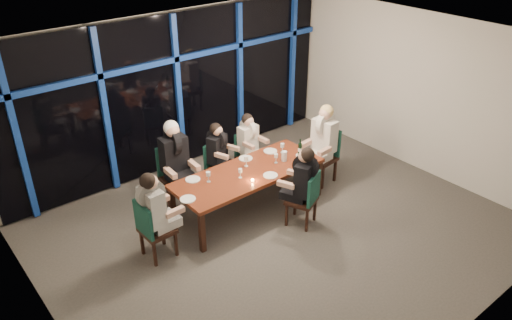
# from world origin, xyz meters

# --- Properties ---
(room) EXTENTS (7.04, 7.00, 3.02)m
(room) POSITION_xyz_m (0.00, 0.00, 2.02)
(room) COLOR #534F49
(room) RESTS_ON ground
(window_wall) EXTENTS (6.86, 0.43, 2.94)m
(window_wall) POSITION_xyz_m (0.01, 2.93, 1.55)
(window_wall) COLOR black
(window_wall) RESTS_ON ground
(dining_table) EXTENTS (2.60, 1.00, 0.75)m
(dining_table) POSITION_xyz_m (0.00, 0.80, 0.68)
(dining_table) COLOR maroon
(dining_table) RESTS_ON ground
(chair_far_left) EXTENTS (0.52, 0.52, 1.06)m
(chair_far_left) POSITION_xyz_m (-0.83, 1.81, 0.59)
(chair_far_left) COLOR black
(chair_far_left) RESTS_ON ground
(chair_far_mid) EXTENTS (0.52, 0.52, 0.87)m
(chair_far_mid) POSITION_xyz_m (0.02, 1.77, 0.49)
(chair_far_mid) COLOR black
(chair_far_mid) RESTS_ON ground
(chair_far_right) EXTENTS (0.43, 0.43, 0.87)m
(chair_far_right) POSITION_xyz_m (0.71, 1.74, 0.49)
(chair_far_right) COLOR black
(chair_far_right) RESTS_ON ground
(chair_end_left) EXTENTS (0.47, 0.47, 0.98)m
(chair_end_left) POSITION_xyz_m (-1.88, 0.70, 0.55)
(chair_end_left) COLOR black
(chair_end_left) RESTS_ON ground
(chair_end_right) EXTENTS (0.53, 0.53, 1.04)m
(chair_end_right) POSITION_xyz_m (1.72, 0.70, 0.58)
(chair_end_right) COLOR black
(chair_end_right) RESTS_ON ground
(chair_near_mid) EXTENTS (0.58, 0.58, 0.95)m
(chair_near_mid) POSITION_xyz_m (0.45, -0.13, 0.53)
(chair_near_mid) COLOR black
(chair_near_mid) RESTS_ON ground
(diner_far_left) EXTENTS (0.54, 0.67, 1.04)m
(diner_far_left) POSITION_xyz_m (-0.83, 1.72, 1.01)
(diner_far_left) COLOR black
(diner_far_left) RESTS_ON ground
(diner_far_mid) EXTENTS (0.53, 0.60, 0.85)m
(diner_far_mid) POSITION_xyz_m (0.04, 1.70, 0.84)
(diner_far_mid) COLOR black
(diner_far_mid) RESTS_ON ground
(diner_far_right) EXTENTS (0.45, 0.55, 0.85)m
(diner_far_right) POSITION_xyz_m (0.71, 1.67, 0.84)
(diner_far_right) COLOR silver
(diner_far_right) RESTS_ON ground
(diner_end_left) EXTENTS (0.61, 0.49, 0.95)m
(diner_end_left) POSITION_xyz_m (-1.80, 0.70, 0.93)
(diner_end_left) COLOR black
(diner_end_left) RESTS_ON ground
(diner_end_right) EXTENTS (0.67, 0.55, 1.01)m
(diner_end_right) POSITION_xyz_m (1.63, 0.69, 0.99)
(diner_end_right) COLOR silver
(diner_end_right) RESTS_ON ground
(diner_near_mid) EXTENTS (0.60, 0.65, 0.93)m
(diner_near_mid) POSITION_xyz_m (0.42, -0.06, 0.91)
(diner_near_mid) COLOR black
(diner_near_mid) RESTS_ON ground
(plate_far_left) EXTENTS (0.24, 0.24, 0.01)m
(plate_far_left) POSITION_xyz_m (-0.86, 1.15, 0.76)
(plate_far_left) COLOR white
(plate_far_left) RESTS_ON dining_table
(plate_far_mid) EXTENTS (0.24, 0.24, 0.01)m
(plate_far_mid) POSITION_xyz_m (0.24, 1.17, 0.76)
(plate_far_mid) COLOR white
(plate_far_mid) RESTS_ON dining_table
(plate_far_right) EXTENTS (0.24, 0.24, 0.01)m
(plate_far_right) POSITION_xyz_m (0.75, 1.11, 0.76)
(plate_far_right) COLOR white
(plate_far_right) RESTS_ON dining_table
(plate_end_left) EXTENTS (0.24, 0.24, 0.01)m
(plate_end_left) POSITION_xyz_m (-1.23, 0.71, 0.76)
(plate_end_left) COLOR white
(plate_end_left) RESTS_ON dining_table
(plate_end_right) EXTENTS (0.24, 0.24, 0.01)m
(plate_end_right) POSITION_xyz_m (1.07, 0.62, 0.76)
(plate_end_right) COLOR white
(plate_end_right) RESTS_ON dining_table
(plate_near_mid) EXTENTS (0.24, 0.24, 0.01)m
(plate_near_mid) POSITION_xyz_m (0.19, 0.46, 0.76)
(plate_near_mid) COLOR white
(plate_near_mid) RESTS_ON dining_table
(wine_bottle) EXTENTS (0.07, 0.07, 0.31)m
(wine_bottle) POSITION_xyz_m (1.05, 0.68, 0.87)
(wine_bottle) COLOR black
(wine_bottle) RESTS_ON dining_table
(water_pitcher) EXTENTS (0.11, 0.10, 0.18)m
(water_pitcher) POSITION_xyz_m (0.71, 0.70, 0.84)
(water_pitcher) COLOR silver
(water_pitcher) RESTS_ON dining_table
(tea_light) EXTENTS (0.05, 0.05, 0.03)m
(tea_light) POSITION_xyz_m (-0.14, 0.51, 0.77)
(tea_light) COLOR #FFA44C
(tea_light) RESTS_ON dining_table
(wine_glass_a) EXTENTS (0.06, 0.06, 0.17)m
(wine_glass_a) POSITION_xyz_m (-0.23, 0.72, 0.87)
(wine_glass_a) COLOR silver
(wine_glass_a) RESTS_ON dining_table
(wine_glass_b) EXTENTS (0.07, 0.07, 0.19)m
(wine_glass_b) POSITION_xyz_m (0.08, 0.96, 0.89)
(wine_glass_b) COLOR silver
(wine_glass_b) RESTS_ON dining_table
(wine_glass_c) EXTENTS (0.07, 0.07, 0.17)m
(wine_glass_c) POSITION_xyz_m (0.55, 0.73, 0.87)
(wine_glass_c) COLOR silver
(wine_glass_c) RESTS_ON dining_table
(wine_glass_d) EXTENTS (0.07, 0.07, 0.18)m
(wine_glass_d) POSITION_xyz_m (-0.70, 0.95, 0.88)
(wine_glass_d) COLOR silver
(wine_glass_d) RESTS_ON dining_table
(wine_glass_e) EXTENTS (0.07, 0.07, 0.18)m
(wine_glass_e) POSITION_xyz_m (0.88, 0.94, 0.88)
(wine_glass_e) COLOR silver
(wine_glass_e) RESTS_ON dining_table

